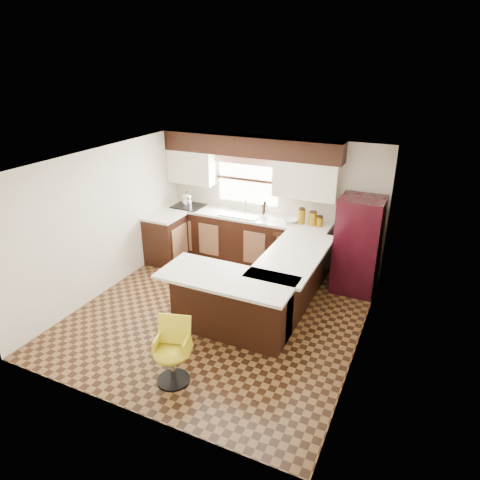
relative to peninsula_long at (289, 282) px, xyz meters
The scene contains 30 objects.
floor 1.18m from the peninsula_long, 145.22° to the right, with size 4.40×4.40×0.00m, color #49301A.
ceiling 2.24m from the peninsula_long, 145.22° to the right, with size 4.40×4.40×0.00m, color silver.
wall_back 1.96m from the peninsula_long, 119.74° to the left, with size 4.40×4.40×0.00m, color beige.
wall_front 3.06m from the peninsula_long, 107.67° to the right, with size 4.40×4.40×0.00m, color beige.
wall_left 3.15m from the peninsula_long, 168.23° to the right, with size 4.40×4.40×0.00m, color beige.
wall_right 1.55m from the peninsula_long, 27.51° to the right, with size 4.40×4.40×0.00m, color beige.
base_cab_back 1.86m from the peninsula_long, 136.64° to the left, with size 3.30×0.60×0.90m, color black.
base_cab_left 2.77m from the peninsula_long, 166.97° to the left, with size 0.60×0.70×0.90m, color black.
counter_back 1.92m from the peninsula_long, 136.64° to the left, with size 3.30×0.60×0.04m, color silver.
counter_left 2.81m from the peninsula_long, 166.97° to the left, with size 0.60×0.70×0.04m, color silver.
soffit 2.60m from the peninsula_long, 132.88° to the left, with size 3.40×0.35×0.36m, color black.
upper_cab_left 3.15m from the peninsula_long, 150.95° to the left, with size 0.94×0.35×0.64m, color beige.
upper_cab_right 1.90m from the peninsula_long, 98.93° to the left, with size 1.14×0.35×0.64m, color beige.
window_pane 2.36m from the peninsula_long, 132.00° to the left, with size 1.20×0.02×0.90m, color white.
valance 2.54m from the peninsula_long, 132.74° to the left, with size 1.30×0.06×0.18m, color #D19B93.
sink 1.95m from the peninsula_long, 138.13° to the left, with size 0.75×0.45×0.03m, color #B2B2B7.
dishwasher 1.05m from the peninsula_long, 109.47° to the left, with size 0.58×0.03×0.78m, color black.
cooktop 2.89m from the peninsula_long, 153.80° to the left, with size 0.58×0.50×0.03m, color black.
peninsula_long is the anchor object (origin of this frame).
peninsula_return 1.11m from the peninsula_long, 118.30° to the right, with size 1.65×0.60×0.90m, color black.
counter_pen_long 0.48m from the peninsula_long, ahead, with size 0.84×1.95×0.04m, color silver.
counter_pen_return 1.29m from the peninsula_long, 117.10° to the right, with size 1.89×0.84×0.04m, color silver.
refrigerator 1.38m from the peninsula_long, 51.51° to the left, with size 0.70×0.67×1.64m, color black.
bar_chair 2.32m from the peninsula_long, 108.06° to the right, with size 0.44×0.44×0.83m, color gold, non-canonical shape.
kettle 2.94m from the peninsula_long, 153.98° to the left, with size 0.21×0.21×0.29m, color silver, non-canonical shape.
percolator 1.70m from the peninsula_long, 126.20° to the left, with size 0.13×0.13×0.29m, color silver.
mixing_bowl 1.45m from the peninsula_long, 108.84° to the left, with size 0.26×0.26×0.06m, color white.
canister_large 1.46m from the peninsula_long, 100.32° to the left, with size 0.13×0.13×0.26m, color #835F0B.
canister_med 1.43m from the peninsula_long, 91.20° to the left, with size 0.14×0.14×0.23m, color #835F0B.
canister_small 1.42m from the peninsula_long, 85.69° to the left, with size 0.12×0.12×0.16m, color #835F0B.
Camera 1 is at (2.68, -5.01, 3.68)m, focal length 32.00 mm.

